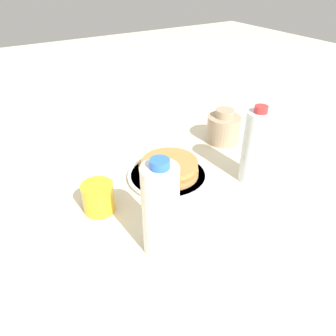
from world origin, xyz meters
TOP-DOWN VIEW (x-y plane):
  - ground_plane at (0.00, 0.00)m, footprint 4.00×4.00m
  - plate at (-0.03, -0.01)m, footprint 0.24×0.24m
  - pancake_stack at (-0.03, -0.01)m, footprint 0.17×0.17m
  - juice_glass at (0.20, 0.02)m, footprint 0.08×0.08m
  - cream_jug at (-0.31, -0.11)m, footprint 0.11×0.11m
  - water_bottle_near at (-0.23, 0.12)m, footprint 0.07×0.07m
  - water_bottle_mid at (0.13, 0.21)m, footprint 0.08×0.08m

SIDE VIEW (x-z plane):
  - ground_plane at x=0.00m, z-range 0.00..0.00m
  - plate at x=-0.03m, z-range 0.00..0.01m
  - pancake_stack at x=-0.03m, z-range 0.01..0.06m
  - juice_glass at x=0.20m, z-range 0.00..0.08m
  - cream_jug at x=-0.31m, z-range -0.01..0.11m
  - water_bottle_near at x=-0.23m, z-range -0.01..0.22m
  - water_bottle_mid at x=0.13m, z-range -0.01..0.22m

